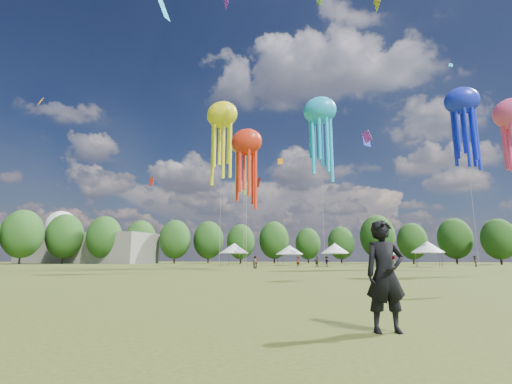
% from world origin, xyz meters
% --- Properties ---
extents(ground, '(300.00, 300.00, 0.00)m').
position_xyz_m(ground, '(0.00, 0.00, 0.00)').
color(ground, '#384416').
rests_on(ground, ground).
extents(observer_main, '(0.80, 0.68, 1.87)m').
position_xyz_m(observer_main, '(7.36, -3.10, 0.93)').
color(observer_main, black).
rests_on(observer_main, ground).
extents(spectator_near, '(0.96, 0.95, 1.56)m').
position_xyz_m(spectator_near, '(-8.81, 35.69, 0.78)').
color(spectator_near, gray).
rests_on(spectator_near, ground).
extents(spectators_far, '(30.46, 23.58, 1.68)m').
position_xyz_m(spectators_far, '(2.91, 46.58, 0.80)').
color(spectators_far, gray).
rests_on(spectators_far, ground).
extents(festival_tents, '(39.76, 10.03, 4.30)m').
position_xyz_m(festival_tents, '(-3.92, 57.04, 3.03)').
color(festival_tents, '#47474C').
rests_on(festival_tents, ground).
extents(show_kites, '(36.62, 26.90, 27.07)m').
position_xyz_m(show_kites, '(0.23, 40.89, 18.98)').
color(show_kites, yellow).
rests_on(show_kites, ground).
extents(small_kites, '(74.57, 56.67, 42.09)m').
position_xyz_m(small_kites, '(-2.01, 39.93, 30.27)').
color(small_kites, yellow).
rests_on(small_kites, ground).
extents(treeline, '(201.57, 95.24, 13.43)m').
position_xyz_m(treeline, '(-3.87, 62.51, 6.54)').
color(treeline, '#38281C').
rests_on(treeline, ground).
extents(hangar, '(40.00, 12.00, 8.00)m').
position_xyz_m(hangar, '(-72.00, 72.00, 4.00)').
color(hangar, gray).
rests_on(hangar, ground).
extents(radome, '(9.00, 9.00, 16.00)m').
position_xyz_m(radome, '(-88.00, 78.00, 9.99)').
color(radome, white).
rests_on(radome, ground).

